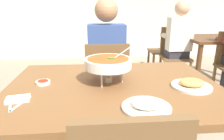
{
  "coord_description": "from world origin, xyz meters",
  "views": [
    {
      "loc": [
        -0.12,
        -1.2,
        1.25
      ],
      "look_at": [
        0.0,
        0.15,
        0.81
      ],
      "focal_mm": 32.93,
      "sensor_mm": 36.0,
      "label": 1
    }
  ],
  "objects_px": {
    "sauce_dish": "(43,82)",
    "chair_bg_right": "(167,47)",
    "diner_main": "(106,57)",
    "patron_bg_left": "(178,39)",
    "dining_table_far": "(216,46)",
    "chair_bg_left": "(174,52)",
    "curry_bowl": "(108,63)",
    "chair_diner_main": "(107,80)",
    "rice_plate": "(146,105)",
    "appetizer_plate": "(192,84)",
    "dining_table_main": "(114,99)"
  },
  "relations": [
    {
      "from": "sauce_dish",
      "to": "patron_bg_left",
      "type": "distance_m",
      "value": 2.44
    },
    {
      "from": "chair_diner_main",
      "to": "chair_bg_right",
      "type": "distance_m",
      "value": 2.01
    },
    {
      "from": "diner_main",
      "to": "sauce_dish",
      "type": "height_order",
      "value": "diner_main"
    },
    {
      "from": "rice_plate",
      "to": "dining_table_far",
      "type": "distance_m",
      "value": 2.75
    },
    {
      "from": "curry_bowl",
      "to": "appetizer_plate",
      "type": "relative_size",
      "value": 1.39
    },
    {
      "from": "diner_main",
      "to": "patron_bg_left",
      "type": "relative_size",
      "value": 1.0
    },
    {
      "from": "appetizer_plate",
      "to": "patron_bg_left",
      "type": "xyz_separation_m",
      "value": [
        0.71,
        1.95,
        -0.04
      ]
    },
    {
      "from": "patron_bg_left",
      "to": "chair_bg_left",
      "type": "bearing_deg",
      "value": 89.65
    },
    {
      "from": "sauce_dish",
      "to": "dining_table_far",
      "type": "bearing_deg",
      "value": 38.51
    },
    {
      "from": "chair_diner_main",
      "to": "patron_bg_left",
      "type": "relative_size",
      "value": 0.69
    },
    {
      "from": "curry_bowl",
      "to": "chair_bg_left",
      "type": "distance_m",
      "value": 2.32
    },
    {
      "from": "dining_table_main",
      "to": "diner_main",
      "type": "height_order",
      "value": "diner_main"
    },
    {
      "from": "chair_diner_main",
      "to": "sauce_dish",
      "type": "relative_size",
      "value": 10.0
    },
    {
      "from": "appetizer_plate",
      "to": "sauce_dish",
      "type": "relative_size",
      "value": 2.67
    },
    {
      "from": "dining_table_far",
      "to": "chair_bg_left",
      "type": "distance_m",
      "value": 0.65
    },
    {
      "from": "curry_bowl",
      "to": "patron_bg_left",
      "type": "bearing_deg",
      "value": 56.46
    },
    {
      "from": "appetizer_plate",
      "to": "chair_bg_right",
      "type": "height_order",
      "value": "chair_bg_right"
    },
    {
      "from": "patron_bg_left",
      "to": "sauce_dish",
      "type": "bearing_deg",
      "value": -131.8
    },
    {
      "from": "chair_diner_main",
      "to": "dining_table_far",
      "type": "distance_m",
      "value": 2.09
    },
    {
      "from": "diner_main",
      "to": "chair_bg_right",
      "type": "bearing_deg",
      "value": 52.83
    },
    {
      "from": "diner_main",
      "to": "patron_bg_left",
      "type": "xyz_separation_m",
      "value": [
        1.18,
        1.06,
        0.0
      ]
    },
    {
      "from": "curry_bowl",
      "to": "dining_table_far",
      "type": "height_order",
      "value": "curry_bowl"
    },
    {
      "from": "appetizer_plate",
      "to": "chair_diner_main",
      "type": "bearing_deg",
      "value": 118.5
    },
    {
      "from": "chair_diner_main",
      "to": "chair_bg_left",
      "type": "distance_m",
      "value": 1.68
    },
    {
      "from": "dining_table_far",
      "to": "chair_bg_left",
      "type": "height_order",
      "value": "chair_bg_left"
    },
    {
      "from": "chair_diner_main",
      "to": "chair_bg_right",
      "type": "relative_size",
      "value": 1.0
    },
    {
      "from": "chair_diner_main",
      "to": "rice_plate",
      "type": "xyz_separation_m",
      "value": [
        0.13,
        -1.11,
        0.27
      ]
    },
    {
      "from": "diner_main",
      "to": "appetizer_plate",
      "type": "bearing_deg",
      "value": -62.39
    },
    {
      "from": "dining_table_far",
      "to": "chair_bg_right",
      "type": "height_order",
      "value": "chair_bg_right"
    },
    {
      "from": "rice_plate",
      "to": "patron_bg_left",
      "type": "bearing_deg",
      "value": 64.5
    },
    {
      "from": "rice_plate",
      "to": "chair_bg_right",
      "type": "bearing_deg",
      "value": 68.49
    },
    {
      "from": "patron_bg_left",
      "to": "rice_plate",
      "type": "bearing_deg",
      "value": -115.5
    },
    {
      "from": "curry_bowl",
      "to": "sauce_dish",
      "type": "distance_m",
      "value": 0.43
    },
    {
      "from": "rice_plate",
      "to": "patron_bg_left",
      "type": "distance_m",
      "value": 2.44
    },
    {
      "from": "appetizer_plate",
      "to": "curry_bowl",
      "type": "bearing_deg",
      "value": 165.43
    },
    {
      "from": "patron_bg_left",
      "to": "chair_bg_right",
      "type": "bearing_deg",
      "value": 87.54
    },
    {
      "from": "dining_table_main",
      "to": "chair_bg_right",
      "type": "bearing_deg",
      "value": 63.37
    },
    {
      "from": "rice_plate",
      "to": "appetizer_plate",
      "type": "xyz_separation_m",
      "value": [
        0.34,
        0.25,
        0.0
      ]
    },
    {
      "from": "chair_diner_main",
      "to": "dining_table_main",
      "type": "bearing_deg",
      "value": -90.0
    },
    {
      "from": "dining_table_main",
      "to": "chair_bg_right",
      "type": "height_order",
      "value": "chair_bg_right"
    },
    {
      "from": "dining_table_far",
      "to": "patron_bg_left",
      "type": "relative_size",
      "value": 0.76
    },
    {
      "from": "chair_bg_right",
      "to": "patron_bg_left",
      "type": "xyz_separation_m",
      "value": [
        -0.02,
        -0.52,
        0.24
      ]
    },
    {
      "from": "patron_bg_left",
      "to": "dining_table_far",
      "type": "bearing_deg",
      "value": -2.57
    },
    {
      "from": "diner_main",
      "to": "chair_bg_left",
      "type": "distance_m",
      "value": 1.68
    },
    {
      "from": "dining_table_main",
      "to": "curry_bowl",
      "type": "distance_m",
      "value": 0.24
    },
    {
      "from": "sauce_dish",
      "to": "chair_bg_right",
      "type": "distance_m",
      "value": 2.87
    },
    {
      "from": "chair_bg_left",
      "to": "patron_bg_left",
      "type": "distance_m",
      "value": 0.26
    },
    {
      "from": "rice_plate",
      "to": "chair_diner_main",
      "type": "bearing_deg",
      "value": 96.51
    },
    {
      "from": "appetizer_plate",
      "to": "patron_bg_left",
      "type": "height_order",
      "value": "patron_bg_left"
    },
    {
      "from": "chair_diner_main",
      "to": "chair_bg_left",
      "type": "height_order",
      "value": "same"
    }
  ]
}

